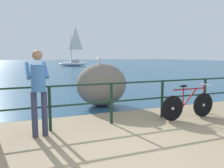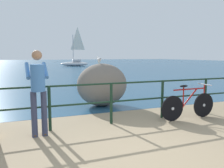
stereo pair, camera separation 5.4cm
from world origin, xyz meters
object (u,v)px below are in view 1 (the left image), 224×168
at_px(breakwater_boulder_main, 102,85).
at_px(sailboat, 73,62).
at_px(bicycle, 188,104).
at_px(person_at_railing, 39,89).
at_px(seagull, 99,59).

relative_size(breakwater_boulder_main, sailboat, 0.28).
xyz_separation_m(bicycle, person_at_railing, (-3.77, 0.07, 0.60)).
distance_m(person_at_railing, breakwater_boulder_main, 3.14).
relative_size(person_at_railing, breakwater_boulder_main, 1.05).
relative_size(person_at_railing, sailboat, 0.29).
height_order(seagull, sailboat, sailboat).
bearing_deg(person_at_railing, seagull, -43.69).
xyz_separation_m(person_at_railing, seagull, (2.05, 2.31, 0.56)).
distance_m(bicycle, sailboat, 31.26).
bearing_deg(person_at_railing, sailboat, -15.24).
height_order(bicycle, breakwater_boulder_main, breakwater_boulder_main).
height_order(person_at_railing, breakwater_boulder_main, person_at_railing).
height_order(person_at_railing, seagull, person_at_railing).
distance_m(bicycle, breakwater_boulder_main, 2.87).
bearing_deg(seagull, breakwater_boulder_main, -111.36).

